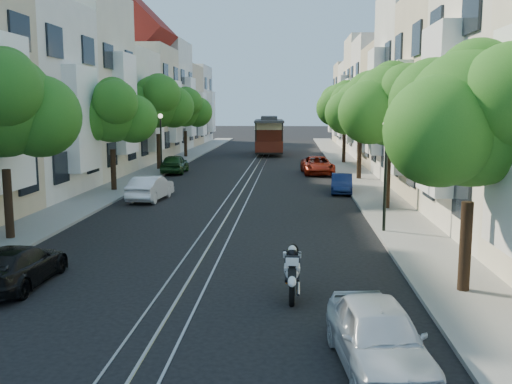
% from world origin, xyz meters
% --- Properties ---
extents(ground, '(200.00, 200.00, 0.00)m').
position_xyz_m(ground, '(0.00, 28.00, 0.00)').
color(ground, black).
rests_on(ground, ground).
extents(sidewalk_east, '(2.50, 80.00, 0.12)m').
position_xyz_m(sidewalk_east, '(7.25, 28.00, 0.06)').
color(sidewalk_east, gray).
rests_on(sidewalk_east, ground).
extents(sidewalk_west, '(2.50, 80.00, 0.12)m').
position_xyz_m(sidewalk_west, '(-7.25, 28.00, 0.06)').
color(sidewalk_west, gray).
rests_on(sidewalk_west, ground).
extents(rail_left, '(0.06, 80.00, 0.02)m').
position_xyz_m(rail_left, '(-0.55, 28.00, 0.01)').
color(rail_left, gray).
rests_on(rail_left, ground).
extents(rail_slot, '(0.06, 80.00, 0.02)m').
position_xyz_m(rail_slot, '(0.00, 28.00, 0.01)').
color(rail_slot, gray).
rests_on(rail_slot, ground).
extents(rail_right, '(0.06, 80.00, 0.02)m').
position_xyz_m(rail_right, '(0.55, 28.00, 0.01)').
color(rail_right, gray).
rests_on(rail_right, ground).
extents(lane_line, '(0.08, 80.00, 0.01)m').
position_xyz_m(lane_line, '(0.00, 28.00, 0.00)').
color(lane_line, tan).
rests_on(lane_line, ground).
extents(townhouses_east, '(7.75, 72.00, 12.00)m').
position_xyz_m(townhouses_east, '(11.87, 27.91, 5.18)').
color(townhouses_east, beige).
rests_on(townhouses_east, ground).
extents(townhouses_west, '(7.75, 72.00, 11.76)m').
position_xyz_m(townhouses_west, '(-11.87, 27.91, 5.08)').
color(townhouses_west, silver).
rests_on(townhouses_west, ground).
extents(tree_e_a, '(4.72, 3.87, 6.27)m').
position_xyz_m(tree_e_a, '(7.26, -3.02, 4.40)').
color(tree_e_a, black).
rests_on(tree_e_a, ground).
extents(tree_e_b, '(4.93, 4.08, 6.68)m').
position_xyz_m(tree_e_b, '(7.26, 8.98, 4.73)').
color(tree_e_b, black).
rests_on(tree_e_b, ground).
extents(tree_e_c, '(4.84, 3.99, 6.52)m').
position_xyz_m(tree_e_c, '(7.26, 19.98, 4.60)').
color(tree_e_c, black).
rests_on(tree_e_c, ground).
extents(tree_e_d, '(5.01, 4.16, 6.85)m').
position_xyz_m(tree_e_d, '(7.26, 30.98, 4.87)').
color(tree_e_d, black).
rests_on(tree_e_d, ground).
extents(tree_w_a, '(4.93, 4.08, 6.68)m').
position_xyz_m(tree_w_a, '(-7.14, 1.98, 4.73)').
color(tree_w_a, black).
rests_on(tree_w_a, ground).
extents(tree_w_b, '(4.72, 3.87, 6.27)m').
position_xyz_m(tree_w_b, '(-7.14, 13.98, 4.40)').
color(tree_w_b, black).
rests_on(tree_w_b, ground).
extents(tree_w_c, '(5.13, 4.28, 7.09)m').
position_xyz_m(tree_w_c, '(-7.14, 24.98, 5.07)').
color(tree_w_c, black).
rests_on(tree_w_c, ground).
extents(tree_w_d, '(4.84, 3.99, 6.52)m').
position_xyz_m(tree_w_d, '(-7.14, 35.98, 4.60)').
color(tree_w_d, black).
rests_on(tree_w_d, ground).
extents(lamp_east, '(0.32, 0.32, 4.16)m').
position_xyz_m(lamp_east, '(6.30, 4.00, 2.85)').
color(lamp_east, black).
rests_on(lamp_east, ground).
extents(lamp_west, '(0.32, 0.32, 4.16)m').
position_xyz_m(lamp_west, '(-6.30, 22.00, 2.85)').
color(lamp_west, black).
rests_on(lamp_west, ground).
extents(sportbike_rider, '(0.42, 1.89, 1.30)m').
position_xyz_m(sportbike_rider, '(2.84, -3.51, 0.73)').
color(sportbike_rider, black).
rests_on(sportbike_rider, ground).
extents(cable_car, '(3.21, 9.19, 3.49)m').
position_xyz_m(cable_car, '(0.50, 40.64, 2.07)').
color(cable_car, black).
rests_on(cable_car, ground).
extents(parked_car_e_near, '(1.88, 3.84, 1.26)m').
position_xyz_m(parked_car_e_near, '(4.40, -7.38, 0.63)').
color(parked_car_e_near, silver).
rests_on(parked_car_e_near, ground).
extents(parked_car_e_mid, '(1.38, 3.31, 1.06)m').
position_xyz_m(parked_car_e_mid, '(5.60, 14.29, 0.53)').
color(parked_car_e_mid, '#0D1941').
rests_on(parked_car_e_mid, ground).
extents(parked_car_e_far, '(2.43, 4.67, 1.26)m').
position_xyz_m(parked_car_e_far, '(4.66, 23.30, 0.63)').
color(parked_car_e_far, maroon).
rests_on(parked_car_e_far, ground).
extents(parked_car_w_near, '(1.57, 3.82, 1.11)m').
position_xyz_m(parked_car_w_near, '(-4.46, -3.02, 0.55)').
color(parked_car_w_near, black).
rests_on(parked_car_w_near, ground).
extents(parked_car_w_mid, '(1.69, 3.95, 1.26)m').
position_xyz_m(parked_car_w_mid, '(-4.40, 11.18, 0.63)').
color(parked_car_w_mid, silver).
rests_on(parked_car_w_mid, ground).
extents(parked_car_w_far, '(1.74, 4.07, 1.37)m').
position_xyz_m(parked_car_w_far, '(-5.60, 23.11, 0.69)').
color(parked_car_w_far, '#153515').
rests_on(parked_car_w_far, ground).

